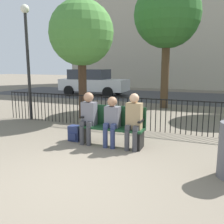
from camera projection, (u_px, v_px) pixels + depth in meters
ground_plane at (64, 182)px, 4.02m from camera, size 80.00×80.00×0.00m
park_bench at (113, 124)px, 5.88m from camera, size 1.51×0.45×0.92m
seated_person_0 at (88, 115)px, 5.94m from camera, size 0.34×0.39×1.23m
seated_person_1 at (112, 118)px, 5.72m from camera, size 0.34×0.39×1.16m
seated_person_2 at (134, 118)px, 5.53m from camera, size 0.34×0.39×1.26m
backpack at (75, 133)px, 6.22m from camera, size 0.29×0.27×0.38m
fence_railing at (132, 111)px, 7.27m from camera, size 9.01×0.03×0.95m
tree_1 at (81, 34)px, 8.44m from camera, size 2.20×2.20×4.04m
tree_2 at (167, 15)px, 10.41m from camera, size 2.79×2.79×5.35m
lamp_post at (27, 46)px, 8.29m from camera, size 0.28×0.28×3.81m
street_surface at (174, 97)px, 14.96m from camera, size 24.00×6.00×0.01m
parked_car_0 at (93, 82)px, 15.61m from camera, size 4.20×1.94×1.62m
building_facade at (192, 3)px, 20.96m from camera, size 20.00×6.00×14.02m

